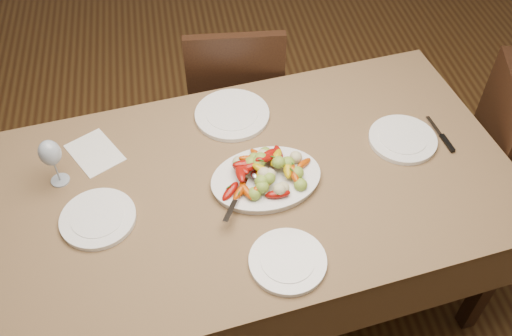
{
  "coord_description": "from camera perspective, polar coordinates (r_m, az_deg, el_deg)",
  "views": [
    {
      "loc": [
        -0.19,
        -1.33,
        2.29
      ],
      "look_at": [
        0.03,
        -0.03,
        0.82
      ],
      "focal_mm": 40.0,
      "sensor_mm": 36.0,
      "label": 1
    }
  ],
  "objects": [
    {
      "name": "plate_right",
      "position": [
        2.22,
        14.45,
        2.78
      ],
      "size": [
        0.26,
        0.26,
        0.02
      ],
      "primitive_type": "cylinder",
      "color": "white",
      "rests_on": "dining_table"
    },
    {
      "name": "table_knife",
      "position": [
        2.28,
        18.01,
        3.08
      ],
      "size": [
        0.04,
        0.2,
        0.01
      ],
      "primitive_type": null,
      "rotation": [
        0.0,
        0.0,
        0.1
      ],
      "color": "#9EA0A8",
      "rests_on": "dining_table"
    },
    {
      "name": "roasted_vegetables",
      "position": [
        1.96,
        1.03,
        -0.14
      ],
      "size": [
        0.33,
        0.25,
        0.09
      ],
      "primitive_type": null,
      "rotation": [
        0.0,
        0.0,
        0.12
      ],
      "color": "maroon",
      "rests_on": "serving_platter"
    },
    {
      "name": "plate_near",
      "position": [
        1.81,
        3.19,
        -9.32
      ],
      "size": [
        0.25,
        0.25,
        0.02
      ],
      "primitive_type": "cylinder",
      "color": "white",
      "rests_on": "dining_table"
    },
    {
      "name": "plate_far",
      "position": [
        2.25,
        -2.4,
        5.34
      ],
      "size": [
        0.29,
        0.29,
        0.02
      ],
      "primitive_type": "cylinder",
      "color": "white",
      "rests_on": "dining_table"
    },
    {
      "name": "dining_table",
      "position": [
        2.32,
        0.0,
        -7.3
      ],
      "size": [
        1.95,
        1.26,
        0.76
      ],
      "primitive_type": "cube",
      "rotation": [
        0.0,
        0.0,
        0.12
      ],
      "color": "brown",
      "rests_on": "ground"
    },
    {
      "name": "serving_platter",
      "position": [
        2.01,
        1.0,
        -1.22
      ],
      "size": [
        0.41,
        0.32,
        0.02
      ],
      "primitive_type": "ellipsoid",
      "rotation": [
        0.0,
        0.0,
        0.12
      ],
      "color": "white",
      "rests_on": "dining_table"
    },
    {
      "name": "serving_spoon",
      "position": [
        1.94,
        -0.47,
        -1.74
      ],
      "size": [
        0.28,
        0.18,
        0.03
      ],
      "primitive_type": null,
      "rotation": [
        0.0,
        0.0,
        -0.48
      ],
      "color": "#9EA0A8",
      "rests_on": "serving_platter"
    },
    {
      "name": "plate_left",
      "position": [
        1.98,
        -15.51,
        -4.91
      ],
      "size": [
        0.25,
        0.25,
        0.02
      ],
      "primitive_type": "cylinder",
      "color": "white",
      "rests_on": "dining_table"
    },
    {
      "name": "chair_far",
      "position": [
        2.79,
        -2.15,
        7.32
      ],
      "size": [
        0.46,
        0.46,
        0.95
      ],
      "primitive_type": null,
      "rotation": [
        0.0,
        0.0,
        3.05
      ],
      "color": "black",
      "rests_on": "ground"
    },
    {
      "name": "wine_glass",
      "position": [
        2.06,
        -19.64,
        0.64
      ],
      "size": [
        0.08,
        0.08,
        0.2
      ],
      "primitive_type": null,
      "color": "#8C99A5",
      "rests_on": "dining_table"
    },
    {
      "name": "floor",
      "position": [
        2.65,
        -0.86,
        -11.59
      ],
      "size": [
        6.0,
        6.0,
        0.0
      ],
      "primitive_type": "plane",
      "color": "#3D2712",
      "rests_on": "ground"
    },
    {
      "name": "menu_card",
      "position": [
        2.19,
        -15.83,
        1.49
      ],
      "size": [
        0.23,
        0.26,
        0.0
      ],
      "primitive_type": "cube",
      "rotation": [
        0.0,
        0.0,
        0.51
      ],
      "color": "silver",
      "rests_on": "dining_table"
    }
  ]
}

